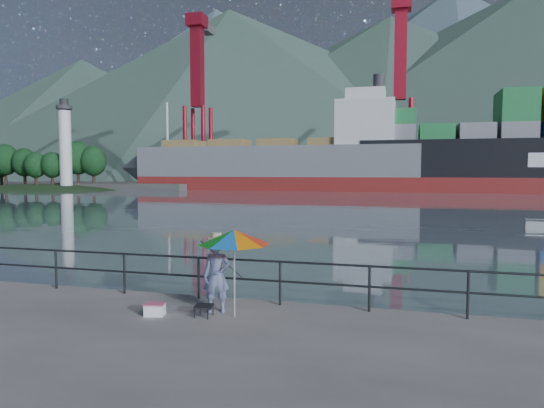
% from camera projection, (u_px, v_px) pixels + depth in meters
% --- Properties ---
extents(harbor_water, '(500.00, 280.00, 0.00)m').
position_uv_depth(harbor_water, '(381.00, 181.00, 135.45)').
color(harbor_water, slate).
rests_on(harbor_water, ground).
extents(far_dock, '(200.00, 40.00, 0.40)m').
position_uv_depth(far_dock, '(424.00, 186.00, 97.21)').
color(far_dock, '#514F4C').
rests_on(far_dock, ground).
extents(guardrail, '(22.00, 0.06, 1.03)m').
position_uv_depth(guardrail, '(161.00, 275.00, 11.79)').
color(guardrail, '#2D3033').
rests_on(guardrail, ground).
extents(mountains, '(600.00, 332.80, 80.00)m').
position_uv_depth(mountains, '(487.00, 91.00, 197.85)').
color(mountains, '#385147').
rests_on(mountains, ground).
extents(lighthouse_islet, '(48.00, 26.40, 19.20)m').
position_uv_depth(lighthouse_islet, '(41.00, 186.00, 84.10)').
color(lighthouse_islet, '#263F1E').
rests_on(lighthouse_islet, ground).
extents(fisherman, '(0.67, 0.54, 1.59)m').
position_uv_depth(fisherman, '(217.00, 276.00, 10.47)').
color(fisherman, navy).
rests_on(fisherman, ground).
extents(beach_umbrella, '(2.00, 2.00, 1.85)m').
position_uv_depth(beach_umbrella, '(234.00, 237.00, 10.03)').
color(beach_umbrella, white).
rests_on(beach_umbrella, ground).
extents(folding_stool, '(0.44, 0.44, 0.24)m').
position_uv_depth(folding_stool, '(204.00, 311.00, 10.16)').
color(folding_stool, black).
rests_on(folding_stool, ground).
extents(cooler_bag, '(0.45, 0.34, 0.23)m').
position_uv_depth(cooler_bag, '(155.00, 310.00, 10.25)').
color(cooler_bag, white).
rests_on(cooler_bag, ground).
extents(fishing_rod, '(0.49, 1.65, 1.20)m').
position_uv_depth(fishing_rod, '(224.00, 299.00, 11.61)').
color(fishing_rod, black).
rests_on(fishing_rod, ground).
extents(bulk_carrier, '(46.68, 8.08, 14.50)m').
position_uv_depth(bulk_carrier, '(286.00, 163.00, 80.47)').
color(bulk_carrier, maroon).
rests_on(bulk_carrier, ground).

